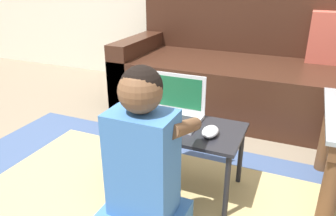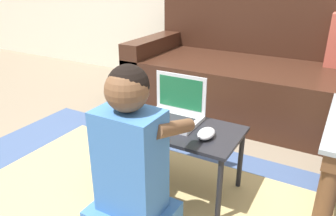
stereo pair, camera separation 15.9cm
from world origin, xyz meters
name	(u,v)px [view 2 (the right image)]	position (x,y,z in m)	size (l,w,h in m)	color
ground_plane	(149,181)	(0.00, 0.00, 0.00)	(16.00, 16.00, 0.00)	#7F705B
area_rug	(154,206)	(0.13, -0.16, 0.00)	(2.49, 1.33, 0.01)	#3D517A
couch	(263,77)	(0.26, 1.21, 0.28)	(1.91, 0.87, 0.84)	#381E14
laptop_desk	(175,133)	(0.13, 0.04, 0.30)	(0.63, 0.33, 0.34)	black
laptop	(173,113)	(0.09, 0.09, 0.38)	(0.28, 0.20, 0.21)	silver
computer_mouse	(206,133)	(0.31, 0.00, 0.36)	(0.07, 0.11, 0.04)	silver
person_seated	(132,169)	(0.15, -0.35, 0.32)	(0.32, 0.40, 0.73)	#3D70B2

